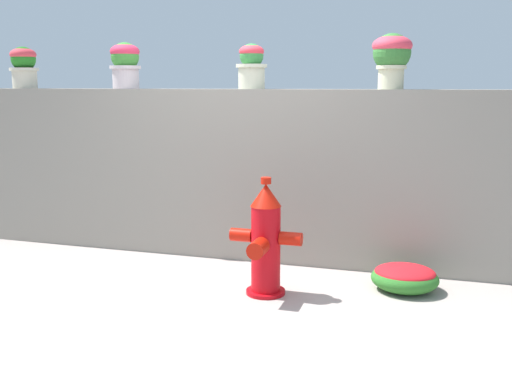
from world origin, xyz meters
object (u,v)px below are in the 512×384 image
object	(u,v)px
potted_plant_0	(24,65)
flower_bush_left	(405,277)
potted_plant_3	(392,55)
fire_hydrant	(265,241)
potted_plant_1	(125,62)
potted_plant_2	(252,64)

from	to	relation	value
potted_plant_0	flower_bush_left	bearing A→B (deg)	-8.38
potted_plant_3	fire_hydrant	bearing A→B (deg)	-132.55
potted_plant_1	potted_plant_2	xyz separation A→B (m)	(1.27, 0.04, -0.03)
potted_plant_2	flower_bush_left	bearing A→B (deg)	-20.93
fire_hydrant	potted_plant_0	bearing A→B (deg)	161.19
flower_bush_left	potted_plant_3	bearing A→B (deg)	112.24
potted_plant_0	potted_plant_1	xyz separation A→B (m)	(1.21, -0.06, 0.01)
potted_plant_0	potted_plant_1	bearing A→B (deg)	-2.89
potted_plant_2	fire_hydrant	distance (m)	1.74
potted_plant_0	potted_plant_2	xyz separation A→B (m)	(2.48, -0.02, -0.02)
potted_plant_2	potted_plant_3	xyz separation A→B (m)	(1.25, -0.05, 0.07)
fire_hydrant	flower_bush_left	world-z (taller)	fire_hydrant
potted_plant_1	flower_bush_left	bearing A→B (deg)	-10.77
potted_plant_1	fire_hydrant	world-z (taller)	potted_plant_1
fire_hydrant	flower_bush_left	distance (m)	1.17
potted_plant_0	potted_plant_1	distance (m)	1.21
potted_plant_1	potted_plant_2	distance (m)	1.27
potted_plant_3	potted_plant_0	bearing A→B (deg)	178.98
potted_plant_3	fire_hydrant	world-z (taller)	potted_plant_3
potted_plant_3	flower_bush_left	distance (m)	1.86
potted_plant_2	flower_bush_left	distance (m)	2.32
potted_plant_2	fire_hydrant	xyz separation A→B (m)	(0.41, -0.96, -1.39)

